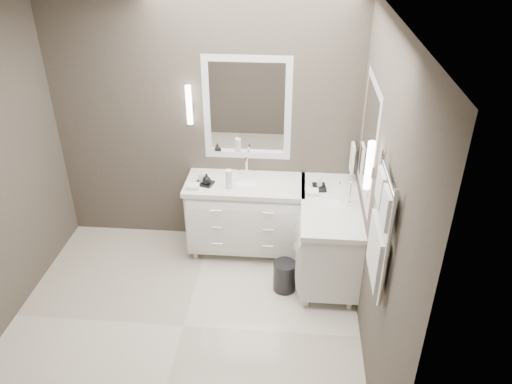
# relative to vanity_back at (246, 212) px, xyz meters

# --- Properties ---
(floor) EXTENTS (3.20, 3.00, 0.01)m
(floor) POSITION_rel_vanity_back_xyz_m (-0.45, -1.23, -0.49)
(floor) COLOR beige
(floor) RESTS_ON ground
(ceiling) EXTENTS (3.20, 3.00, 0.01)m
(ceiling) POSITION_rel_vanity_back_xyz_m (-0.45, -1.23, 2.22)
(ceiling) COLOR white
(ceiling) RESTS_ON wall_back
(wall_back) EXTENTS (3.20, 0.01, 2.70)m
(wall_back) POSITION_rel_vanity_back_xyz_m (-0.45, 0.28, 0.86)
(wall_back) COLOR #463F38
(wall_back) RESTS_ON floor
(wall_front) EXTENTS (3.20, 0.01, 2.70)m
(wall_front) POSITION_rel_vanity_back_xyz_m (-0.45, -2.73, 0.86)
(wall_front) COLOR #463F38
(wall_front) RESTS_ON floor
(wall_right) EXTENTS (0.01, 3.00, 2.70)m
(wall_right) POSITION_rel_vanity_back_xyz_m (1.15, -1.23, 0.86)
(wall_right) COLOR #463F38
(wall_right) RESTS_ON floor
(vanity_back) EXTENTS (1.24, 0.59, 0.97)m
(vanity_back) POSITION_rel_vanity_back_xyz_m (0.00, 0.00, 0.00)
(vanity_back) COLOR white
(vanity_back) RESTS_ON floor
(vanity_right) EXTENTS (0.59, 1.24, 0.97)m
(vanity_right) POSITION_rel_vanity_back_xyz_m (0.88, -0.33, 0.00)
(vanity_right) COLOR white
(vanity_right) RESTS_ON floor
(mirror_back) EXTENTS (0.90, 0.02, 1.10)m
(mirror_back) POSITION_rel_vanity_back_xyz_m (-0.00, 0.26, 1.06)
(mirror_back) COLOR white
(mirror_back) RESTS_ON wall_back
(mirror_right) EXTENTS (0.02, 0.90, 1.10)m
(mirror_right) POSITION_rel_vanity_back_xyz_m (1.14, -0.43, 1.06)
(mirror_right) COLOR white
(mirror_right) RESTS_ON wall_right
(sconce_back) EXTENTS (0.06, 0.06, 0.40)m
(sconce_back) POSITION_rel_vanity_back_xyz_m (-0.58, 0.20, 1.11)
(sconce_back) COLOR white
(sconce_back) RESTS_ON wall_back
(sconce_right) EXTENTS (0.06, 0.06, 0.40)m
(sconce_right) POSITION_rel_vanity_back_xyz_m (1.08, -1.01, 1.11)
(sconce_right) COLOR white
(sconce_right) RESTS_ON wall_right
(towel_bar_corner) EXTENTS (0.03, 0.22, 0.30)m
(towel_bar_corner) POSITION_rel_vanity_back_xyz_m (1.09, 0.13, 0.63)
(towel_bar_corner) COLOR white
(towel_bar_corner) RESTS_ON wall_right
(towel_ladder) EXTENTS (0.06, 0.58, 0.90)m
(towel_ladder) POSITION_rel_vanity_back_xyz_m (1.10, -1.63, 0.91)
(towel_ladder) COLOR white
(towel_ladder) RESTS_ON wall_right
(waste_bin) EXTENTS (0.26, 0.26, 0.32)m
(waste_bin) POSITION_rel_vanity_back_xyz_m (0.45, -0.63, -0.33)
(waste_bin) COLOR black
(waste_bin) RESTS_ON floor
(amenity_tray_back) EXTENTS (0.21, 0.18, 0.03)m
(amenity_tray_back) POSITION_rel_vanity_back_xyz_m (-0.41, -0.08, 0.38)
(amenity_tray_back) COLOR black
(amenity_tray_back) RESTS_ON vanity_back
(amenity_tray_right) EXTENTS (0.14, 0.18, 0.03)m
(amenity_tray_right) POSITION_rel_vanity_back_xyz_m (0.76, -0.06, 0.38)
(amenity_tray_right) COLOR black
(amenity_tray_right) RESTS_ON vanity_right
(water_bottle) EXTENTS (0.08, 0.08, 0.20)m
(water_bottle) POSITION_rel_vanity_back_xyz_m (-0.15, -0.13, 0.47)
(water_bottle) COLOR silver
(water_bottle) RESTS_ON vanity_back
(soap_bottle_a) EXTENTS (0.08, 0.08, 0.13)m
(soap_bottle_a) POSITION_rel_vanity_back_xyz_m (-0.44, -0.06, 0.46)
(soap_bottle_a) COLOR white
(soap_bottle_a) RESTS_ON amenity_tray_back
(soap_bottle_b) EXTENTS (0.11, 0.11, 0.11)m
(soap_bottle_b) POSITION_rel_vanity_back_xyz_m (-0.38, -0.11, 0.45)
(soap_bottle_b) COLOR black
(soap_bottle_b) RESTS_ON amenity_tray_back
(soap_bottle_c) EXTENTS (0.07, 0.07, 0.15)m
(soap_bottle_c) POSITION_rel_vanity_back_xyz_m (0.76, -0.06, 0.46)
(soap_bottle_c) COLOR white
(soap_bottle_c) RESTS_ON amenity_tray_right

